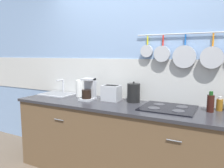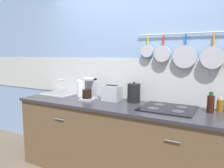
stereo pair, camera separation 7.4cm
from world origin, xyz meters
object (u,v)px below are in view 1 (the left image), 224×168
(bottle_dish_soap, at_px, (219,104))
(bottle_hot_sauce, at_px, (211,103))
(kettle, at_px, (134,93))
(coffee_maker, at_px, (89,91))
(paper_towel_roll, at_px, (80,88))
(toaster, at_px, (111,93))

(bottle_dish_soap, bearing_deg, bottle_hot_sauce, -128.12)
(bottle_dish_soap, bearing_deg, kettle, -177.78)
(coffee_maker, xyz_separation_m, bottle_dish_soap, (1.54, 0.18, -0.05))
(paper_towel_roll, bearing_deg, bottle_hot_sauce, -1.46)
(paper_towel_roll, bearing_deg, bottle_dish_soap, 1.96)
(bottle_hot_sauce, relative_size, bottle_dish_soap, 1.42)
(coffee_maker, height_order, bottle_hot_sauce, coffee_maker)
(coffee_maker, distance_m, bottle_dish_soap, 1.55)
(kettle, bearing_deg, bottle_hot_sauce, -4.29)
(bottle_hot_sauce, distance_m, bottle_dish_soap, 0.14)
(kettle, relative_size, bottle_hot_sauce, 1.19)
(coffee_maker, height_order, kettle, coffee_maker)
(paper_towel_roll, xyz_separation_m, coffee_maker, (0.23, -0.12, 0.00))
(coffee_maker, xyz_separation_m, kettle, (0.58, 0.14, -0.00))
(coffee_maker, bearing_deg, toaster, 17.63)
(toaster, distance_m, bottle_hot_sauce, 1.17)
(coffee_maker, distance_m, kettle, 0.59)
(bottle_hot_sauce, bearing_deg, kettle, 175.71)
(toaster, height_order, kettle, kettle)
(kettle, height_order, bottle_hot_sauce, kettle)
(coffee_maker, height_order, bottle_dish_soap, coffee_maker)
(paper_towel_roll, bearing_deg, coffee_maker, -27.08)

